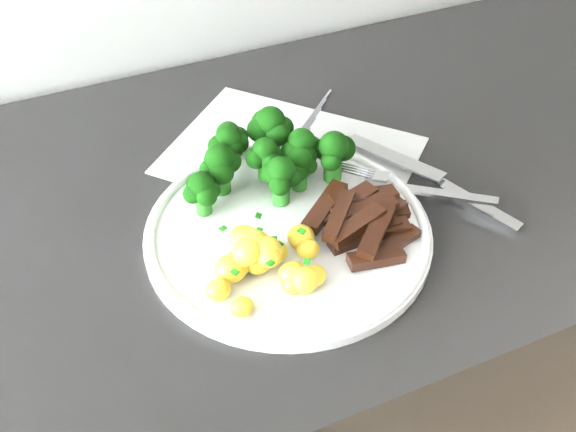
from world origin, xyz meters
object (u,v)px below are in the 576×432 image
recipe_paper (291,155)px  broccoli (266,154)px  potatoes (262,258)px  fork (420,188)px  plate (288,231)px  counter (310,394)px  beef_strips (364,221)px  knife (451,191)px

recipe_paper → broccoli: bearing=-139.1°
potatoes → fork: (0.21, 0.04, -0.01)m
plate → broccoli: (0.01, 0.08, 0.04)m
counter → recipe_paper: (-0.01, 0.05, 0.45)m
counter → broccoli: broccoli is taller
potatoes → beef_strips: size_ratio=1.01×
counter → broccoli: size_ratio=12.03×
fork → plate: bearing=177.7°
broccoli → knife: broccoli is taller
recipe_paper → knife: (0.13, -0.14, 0.01)m
plate → broccoli: size_ratio=1.52×
plate → beef_strips: (0.07, -0.03, 0.01)m
broccoli → beef_strips: broccoli is taller
recipe_paper → fork: (0.10, -0.13, 0.02)m
plate → recipe_paper: bearing=64.6°
broccoli → fork: size_ratio=1.45×
counter → broccoli: bearing=172.1°
counter → plate: 0.47m
knife → counter: bearing=143.5°
counter → broccoli: (-0.06, 0.01, 0.50)m
beef_strips → fork: size_ratio=0.92×
counter → beef_strips: 0.49m
broccoli → knife: size_ratio=0.92×
broccoli → knife: bearing=-28.3°
counter → plate: (-0.07, -0.07, 0.46)m
recipe_paper → beef_strips: 0.16m
counter → knife: size_ratio=11.05×
counter → fork: (0.09, -0.08, 0.47)m
potatoes → knife: bearing=6.8°
potatoes → knife: potatoes is taller
broccoli → potatoes: 0.14m
broccoli → fork: broccoli is taller
plate → counter: bearing=46.3°
counter → recipe_paper: recipe_paper is taller
recipe_paper → plate: size_ratio=1.15×
fork → potatoes: bearing=-169.4°
plate → fork: fork is taller
beef_strips → knife: bearing=7.2°
recipe_paper → potatoes: 0.20m
counter → potatoes: bearing=-134.9°
fork → counter: bearing=136.8°
potatoes → fork: bearing=10.6°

